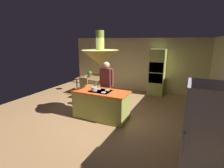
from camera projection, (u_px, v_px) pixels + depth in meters
ground at (104, 115)px, 5.66m from camera, size 8.16×8.16×0.00m
wall_back at (136, 65)px, 8.36m from camera, size 6.80×0.10×2.55m
wall_right at (223, 87)px, 4.35m from camera, size 0.10×7.20×2.55m
kitchen_island at (101, 104)px, 5.37m from camera, size 1.76×0.80×0.93m
counter_run_right at (201, 110)px, 4.90m from camera, size 0.73×2.21×0.91m
oven_tower at (157, 72)px, 7.61m from camera, size 0.66×0.62×2.07m
refrigerator at (207, 142)px, 2.61m from camera, size 0.72×0.74×1.82m
dining_table at (91, 80)px, 7.86m from camera, size 1.12×0.91×0.76m
person_at_island at (106, 83)px, 5.88m from camera, size 0.53×0.23×1.73m
range_hood at (100, 57)px, 4.99m from camera, size 1.10×1.10×1.00m
pendant_light_over_table at (90, 54)px, 7.56m from camera, size 0.32×0.32×0.82m
chair_facing_island at (82, 86)px, 7.30m from camera, size 0.40×0.40×0.87m
chair_by_back_wall at (98, 80)px, 8.49m from camera, size 0.40×0.40×0.87m
potted_plant_on_table at (90, 74)px, 7.89m from camera, size 0.20×0.20×0.30m
cup_on_table at (85, 77)px, 7.67m from camera, size 0.07×0.07×0.09m
canister_flour at (204, 99)px, 4.29m from camera, size 0.13×0.13×0.18m
canister_sugar at (204, 96)px, 4.45m from camera, size 0.13×0.13×0.19m
canister_tea at (203, 95)px, 4.61m from camera, size 0.11×0.11×0.16m
microwave_on_counter at (202, 86)px, 5.32m from camera, size 0.46×0.36×0.28m
cooking_pot_on_cooktop at (94, 89)px, 5.19m from camera, size 0.18×0.18×0.12m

